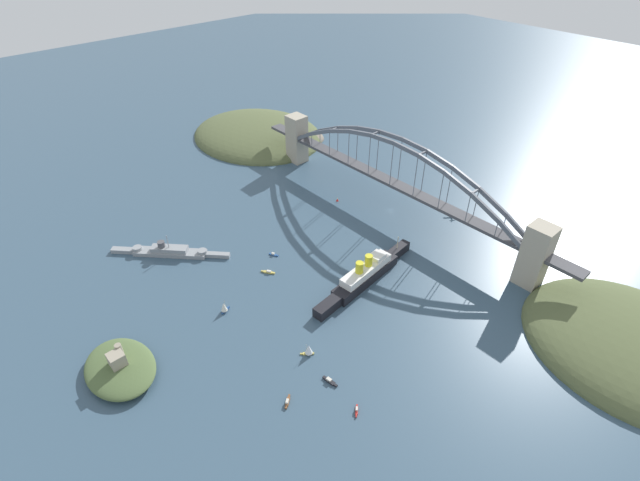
% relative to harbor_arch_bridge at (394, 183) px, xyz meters
% --- Properties ---
extents(ground_plane, '(1400.00, 1400.00, 0.00)m').
position_rel_harbor_arch_bridge_xyz_m(ground_plane, '(-0.00, 0.00, -25.60)').
color(ground_plane, '#385166').
extents(harbor_arch_bridge, '(302.61, 14.78, 62.70)m').
position_rel_harbor_arch_bridge_xyz_m(harbor_arch_bridge, '(0.00, 0.00, 0.00)').
color(harbor_arch_bridge, '#ADA38E').
rests_on(harbor_arch_bridge, ground).
extents(headland_west_shore, '(124.30, 109.13, 28.29)m').
position_rel_harbor_arch_bridge_xyz_m(headland_west_shore, '(-190.69, 6.04, -25.60)').
color(headland_west_shore, '#515B38').
rests_on(headland_west_shore, ground).
extents(headland_east_shore, '(148.72, 127.37, 27.41)m').
position_rel_harbor_arch_bridge_xyz_m(headland_east_shore, '(189.94, -6.98, -25.60)').
color(headland_east_shore, '#515B38').
rests_on(headland_east_shore, ground).
extents(ocean_liner, '(17.14, 96.67, 20.20)m').
position_rel_harbor_arch_bridge_xyz_m(ocean_liner, '(-46.03, 79.51, -19.77)').
color(ocean_liner, black).
rests_on(ocean_liner, ground).
extents(naval_cruiser, '(66.19, 62.94, 16.63)m').
position_rel_harbor_arch_bridge_xyz_m(naval_cruiser, '(68.53, 162.98, -22.84)').
color(naval_cruiser, gray).
rests_on(naval_cruiser, ground).
extents(fort_island_mid_harbor, '(46.92, 35.14, 15.63)m').
position_rel_harbor_arch_bridge_xyz_m(fort_island_mid_harbor, '(-8.51, 232.11, -21.67)').
color(fort_island_mid_harbor, '#4C6038').
rests_on(fort_island_mid_harbor, ground).
extents(seaplane_taxiing_near_bridge, '(9.30, 10.26, 4.65)m').
position_rel_harbor_arch_bridge_xyz_m(seaplane_taxiing_near_bridge, '(-39.13, -30.75, -23.76)').
color(seaplane_taxiing_near_bridge, '#B7B7B2').
rests_on(seaplane_taxiing_near_bridge, ground).
extents(small_boat_0, '(8.97, 6.61, 2.03)m').
position_rel_harbor_arch_bridge_xyz_m(small_boat_0, '(4.27, 122.52, -24.87)').
color(small_boat_0, gold).
rests_on(small_boat_0, ground).
extents(small_boat_1, '(5.24, 5.86, 2.20)m').
position_rel_harbor_arch_bridge_xyz_m(small_boat_1, '(-111.27, 154.35, -24.81)').
color(small_boat_1, '#B2231E').
rests_on(small_boat_1, ground).
extents(small_boat_2, '(9.64, 2.95, 2.28)m').
position_rel_harbor_arch_bridge_xyz_m(small_boat_2, '(-89.31, 152.33, -24.77)').
color(small_boat_2, black).
rests_on(small_boat_2, ground).
extents(small_boat_3, '(5.85, 7.14, 2.47)m').
position_rel_harbor_arch_bridge_xyz_m(small_boat_3, '(-84.03, 177.06, -24.72)').
color(small_boat_3, brown).
rests_on(small_boat_3, ground).
extents(small_boat_4, '(6.89, 4.14, 2.03)m').
position_rel_harbor_arch_bridge_xyz_m(small_boat_4, '(17.27, 108.02, -24.89)').
color(small_boat_4, '#234C8C').
rests_on(small_boat_4, ground).
extents(small_boat_5, '(4.97, 7.10, 8.36)m').
position_rel_harbor_arch_bridge_xyz_m(small_boat_5, '(-7.12, 165.14, -21.65)').
color(small_boat_5, '#234C8C').
rests_on(small_boat_5, ground).
extents(small_boat_6, '(6.48, 7.15, 8.39)m').
position_rel_harbor_arch_bridge_xyz_m(small_boat_6, '(-67.55, 148.26, -21.67)').
color(small_boat_6, gold).
rests_on(small_boat_6, ground).
extents(channel_marker_buoy, '(2.20, 2.20, 2.75)m').
position_rel_harbor_arch_bridge_xyz_m(channel_marker_buoy, '(39.54, 22.83, -24.49)').
color(channel_marker_buoy, red).
rests_on(channel_marker_buoy, ground).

